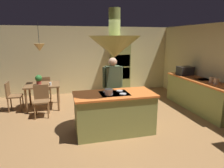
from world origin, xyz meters
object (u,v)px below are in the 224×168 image
Objects in this scene: oven_tower at (120,65)px; chair_by_back_wall at (45,87)px; cup_on_table at (50,84)px; microwave_on_counter at (185,71)px; cooking_pot_on_cooktop at (109,92)px; chair_at_corner at (12,94)px; canister_sugar at (211,80)px; potted_plant_on_table at (39,79)px; canister_flour at (216,81)px; person_at_island at (113,85)px; dining_table at (43,88)px; kitchen_island at (114,113)px; chair_facing_island at (41,98)px.

chair_by_back_wall is at bearing -170.06° from oven_tower.
microwave_on_counter is (4.30, -0.32, 0.26)m from cup_on_table.
chair_at_corner is at bearing 137.37° from cooking_pot_on_cooktop.
canister_sugar reaches higher than chair_by_back_wall.
canister_flour is (4.63, -1.87, 0.08)m from potted_plant_on_table.
chair_at_corner is at bearing 175.14° from potted_plant_on_table.
oven_tower is at bearing -170.06° from chair_by_back_wall.
person_at_island is 2.75m from canister_flour.
dining_table is 4.88m from canister_sugar.
potted_plant_on_table is at bearing 131.39° from kitchen_island.
kitchen_island is 0.83× the size of oven_tower.
canister_sugar is (0.00, 0.18, -0.00)m from canister_flour.
chair_facing_island is at bearing 166.34° from canister_sugar.
canister_flour is 3.01m from cooking_pot_on_cooktop.
chair_facing_island is 1.10m from chair_at_corner.
canister_sugar is (4.54, -2.41, 0.51)m from chair_by_back_wall.
chair_facing_island is 4.75m from canister_flour.
person_at_island is at bearing -22.03° from chair_facing_island.
chair_facing_island reaches higher than cup_on_table.
microwave_on_counter reaches higher than dining_table.
kitchen_island is at bearing -52.24° from cup_on_table.
cooking_pot_on_cooktop reaches higher than chair_facing_island.
oven_tower is at bearing 27.96° from cup_on_table.
person_at_island reaches higher than potted_plant_on_table.
chair_by_back_wall is 5.25m from canister_flour.
canister_flour reaches higher than cooking_pot_on_cooktop.
person_at_island reaches higher than cooking_pot_on_cooktop.
microwave_on_counter is at bearing -44.00° from oven_tower.
chair_at_corner is (-3.68, -1.14, -0.58)m from oven_tower.
microwave_on_counter is at bearing -95.66° from chair_at_corner.
person_at_island is 1.90× the size of chair_by_back_wall.
oven_tower reaches higher than dining_table.
kitchen_island is at bearing -108.74° from oven_tower.
cup_on_table is at bearing -41.86° from dining_table.
kitchen_island is at bearing 121.70° from chair_by_back_wall.
chair_at_corner is 9.67× the size of cup_on_table.
cooking_pot_on_cooktop is at bearing -171.02° from canister_sugar.
oven_tower reaches higher than kitchen_island.
chair_by_back_wall is at bearing -53.54° from chair_at_corner.
cooking_pot_on_cooktop reaches higher than potted_plant_on_table.
chair_by_back_wall is 1.89× the size of microwave_on_counter.
chair_facing_island and chair_at_corner have the same top height.
dining_table is 1.16× the size of chair_at_corner.
oven_tower is at bearing 69.52° from cooking_pot_on_cooktop.
dining_table is at bearing 124.63° from cooking_pot_on_cooktop.
cooking_pot_on_cooktop is (1.54, -2.23, 0.36)m from dining_table.
person_at_island is 5.50× the size of potted_plant_on_table.
cup_on_table is at bearing 127.76° from kitchen_island.
canister_sugar reaches higher than chair_facing_island.
microwave_on_counter is at bearing 29.43° from cooking_pot_on_cooktop.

